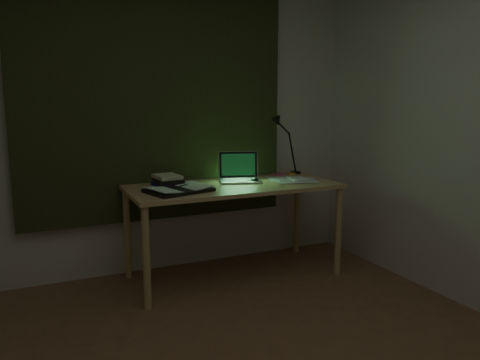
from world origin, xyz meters
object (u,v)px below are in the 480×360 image
at_px(open_textbook, 179,189).
at_px(laptop, 240,168).
at_px(desk_lamp, 296,146).
at_px(desk, 234,231).
at_px(book_stack, 167,180).
at_px(loose_papers, 292,179).

bearing_deg(open_textbook, laptop, 2.93).
relative_size(laptop, desk_lamp, 0.74).
height_order(desk, desk_lamp, desk_lamp).
height_order(desk, open_textbook, open_textbook).
relative_size(desk, book_stack, 7.09).
xyz_separation_m(open_textbook, desk_lamp, (1.24, 0.39, 0.23)).
relative_size(open_textbook, loose_papers, 1.38).
xyz_separation_m(laptop, book_stack, (-0.60, 0.07, -0.07)).
xyz_separation_m(loose_papers, desk_lamp, (0.22, 0.31, 0.24)).
bearing_deg(desk_lamp, desk, -154.99).
xyz_separation_m(book_stack, desk_lamp, (1.25, 0.13, 0.21)).
bearing_deg(desk_lamp, laptop, -159.53).
distance_m(laptop, book_stack, 0.61).
height_order(laptop, book_stack, laptop).
distance_m(laptop, desk_lamp, 0.69).
bearing_deg(desk, laptop, 43.64).
relative_size(desk, desk_lamp, 3.31).
bearing_deg(loose_papers, desk, 177.77).
xyz_separation_m(desk, desk_lamp, (0.75, 0.29, 0.63)).
bearing_deg(open_textbook, loose_papers, -11.09).
bearing_deg(desk, loose_papers, -2.23).
relative_size(open_textbook, book_stack, 1.89).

